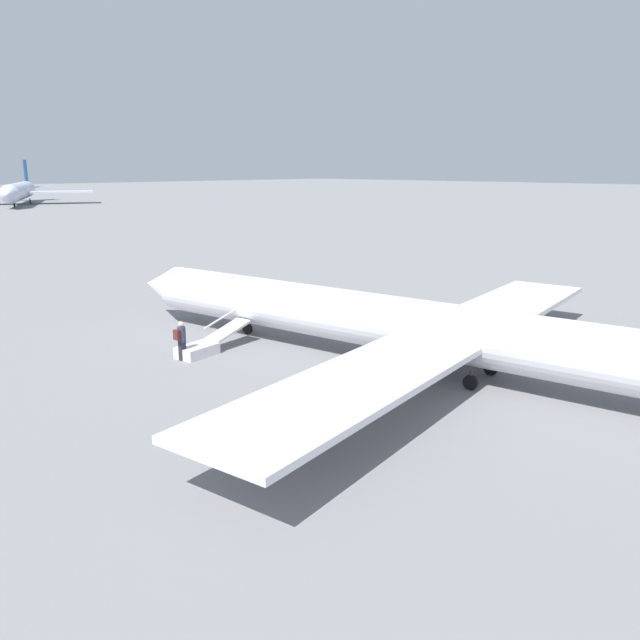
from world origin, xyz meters
TOP-DOWN VIEW (x-y plane):
  - ground_plane at (0.00, 0.00)m, footprint 600.00×600.00m
  - airplane_main at (-0.92, -0.14)m, footprint 34.50×26.92m
  - airplane_far_left at (132.28, -32.92)m, footprint 38.64×30.33m
  - boarding_stairs at (8.03, 4.99)m, footprint 1.63×4.12m
  - passenger at (7.89, 6.23)m, footprint 0.37×0.56m

SIDE VIEW (x-z plane):
  - ground_plane at x=0.00m, z-range 0.00..0.00m
  - boarding_stairs at x=8.03m, z-range -0.43..1.15m
  - passenger at x=7.89m, z-range 0.13..1.87m
  - airplane_main at x=-0.92m, z-range -1.23..4.86m
  - airplane_far_left at x=132.28m, z-range -1.99..7.88m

